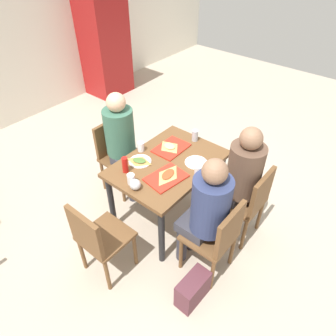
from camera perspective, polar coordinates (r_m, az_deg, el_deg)
The scene contains 24 objects.
ground_plane at distance 3.54m, azimuth 0.00°, elevation -8.50°, with size 10.00×10.00×0.02m, color #B7A893.
main_table at distance 3.09m, azimuth 0.00°, elevation -0.41°, with size 1.12×0.79×0.74m.
chair_near_left at distance 2.72m, azimuth 9.15°, elevation -12.30°, with size 0.40×0.40×0.85m.
chair_near_right at distance 3.07m, azimuth 14.73°, elevation -5.73°, with size 0.40×0.40×0.85m.
chair_far_side at distance 3.61m, azimuth -9.58°, elevation 2.96°, with size 0.40×0.40×0.85m.
chair_left_end at distance 2.75m, azimuth -12.91°, elevation -12.40°, with size 0.40×0.40×0.85m.
person_in_red at distance 2.58m, azimuth 7.07°, elevation -7.42°, with size 0.32×0.42×1.26m.
person_in_brown_jacket at distance 2.95m, azimuth 13.13°, elevation -1.16°, with size 0.32×0.42×1.26m.
person_far_side at distance 3.38m, azimuth -8.40°, elevation 5.43°, with size 0.32×0.42×1.26m.
tray_red_near at distance 2.83m, azimuth -0.36°, elevation -1.78°, with size 0.36×0.26×0.02m, color red.
tray_red_far at distance 3.20m, azimuth 0.59°, elevation 3.71°, with size 0.36×0.26×0.02m, color red.
paper_plate_center at distance 3.04m, azimuth -5.17°, elevation 1.25°, with size 0.22×0.22×0.01m, color white.
paper_plate_near_edge at distance 3.02m, azimuth 5.20°, elevation 1.03°, with size 0.22×0.22×0.01m, color white.
pizza_slice_a at distance 2.84m, azimuth -0.02°, elevation -1.23°, with size 0.25×0.17×0.02m.
pizza_slice_b at distance 3.19m, azimuth 0.28°, elevation 4.00°, with size 0.19×0.22×0.02m.
pizza_slice_c at distance 3.02m, azimuth -5.33°, elevation 1.32°, with size 0.17×0.22×0.02m.
plastic_cup_a at distance 3.16m, azimuth -5.03°, elevation 3.96°, with size 0.07×0.07×0.10m, color white.
plastic_cup_b at distance 2.85m, azimuth 5.56°, elevation -0.53°, with size 0.07×0.07×0.10m, color white.
plastic_cup_c at distance 2.77m, azimuth -6.83°, elevation -2.04°, with size 0.07×0.07×0.10m, color white.
soda_can at distance 3.30m, azimuth 5.00°, elevation 5.98°, with size 0.07×0.07×0.12m, color #B7BCC6.
condiment_bottle at distance 2.89m, azimuth -7.92°, elevation 0.58°, with size 0.06×0.06×0.16m, color red.
foil_bundle at distance 2.72m, azimuth -6.06°, elevation -3.05°, with size 0.10×0.10×0.10m, color silver.
handbag at distance 2.84m, azimuth 4.60°, elevation -21.39°, with size 0.32×0.16×0.28m, color #592D38.
drink_fridge at distance 5.86m, azimuth -11.71°, elevation 22.21°, with size 0.70×0.60×1.90m, color maroon.
Camera 1 is at (-1.83, -1.51, 2.62)m, focal length 33.06 mm.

